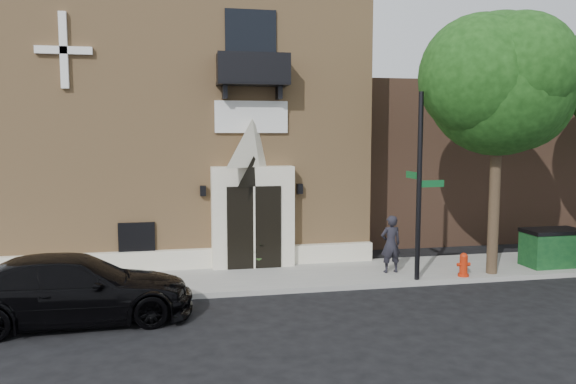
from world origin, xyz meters
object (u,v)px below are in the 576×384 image
(black_sedan, at_px, (74,289))
(fire_hydrant, at_px, (464,265))
(pedestrian_near, at_px, (391,244))
(street_sign, at_px, (419,186))
(dumpster, at_px, (552,247))

(black_sedan, bearing_deg, fire_hydrant, -85.50)
(pedestrian_near, bearing_deg, street_sign, 113.96)
(black_sedan, height_order, dumpster, black_sedan)
(black_sedan, bearing_deg, street_sign, -84.53)
(street_sign, relative_size, fire_hydrant, 7.62)
(fire_hydrant, relative_size, dumpster, 0.39)
(fire_hydrant, bearing_deg, pedestrian_near, 155.90)
(fire_hydrant, bearing_deg, street_sign, -178.07)
(black_sedan, xyz_separation_m, dumpster, (14.15, 2.15, -0.03))
(street_sign, distance_m, pedestrian_near, 2.12)
(black_sedan, relative_size, street_sign, 1.01)
(fire_hydrant, relative_size, pedestrian_near, 0.40)
(street_sign, height_order, dumpster, street_sign)
(street_sign, relative_size, dumpster, 2.94)
(street_sign, height_order, fire_hydrant, street_sign)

